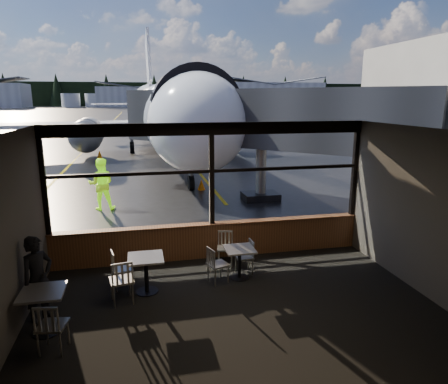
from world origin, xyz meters
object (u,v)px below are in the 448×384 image
object	(u,v)px
chair_mid_w	(122,269)
cone_nose	(201,185)
chair_near_e	(244,257)
cone_wing	(100,154)
jet_bridge	(275,144)
chair_left_s	(52,326)
passenger	(38,279)
cafe_table_near	(239,263)
chair_mid_s	(122,281)
cafe_table_left	(45,312)
chair_near_n	(225,249)
ground_crew	(101,184)
airliner	(162,75)
chair_near_w	(218,265)
cafe_table_mid	(146,275)

from	to	relation	value
chair_mid_w	cone_nose	world-z (taller)	chair_mid_w
chair_near_e	cone_wing	world-z (taller)	chair_near_e
jet_bridge	chair_left_s	distance (m)	11.40
jet_bridge	passenger	xyz separation A→B (m)	(-7.30, -7.80, -1.48)
passenger	cone_wing	size ratio (longest dim) A/B	3.27
jet_bridge	cafe_table_near	distance (m)	7.84
chair_near_e	chair_mid_s	size ratio (longest dim) A/B	0.87
cafe_table_left	chair_near_n	xyz separation A→B (m)	(3.76, 2.27, 0.01)
chair_near_e	passenger	distance (m)	4.42
cone_nose	passenger	bearing A→B (deg)	-114.62
chair_mid_s	chair_left_s	world-z (taller)	chair_mid_s
chair_near_e	cone_nose	world-z (taller)	chair_near_e
ground_crew	passenger	bearing A→B (deg)	87.27
chair_near_n	chair_left_s	bearing A→B (deg)	52.43
cafe_table_left	ground_crew	distance (m)	8.29
jet_bridge	cone_nose	distance (m)	4.10
chair_near_n	ground_crew	bearing A→B (deg)	-46.96
chair_near_n	chair_mid_w	world-z (taller)	chair_mid_w
jet_bridge	cone_wing	bearing A→B (deg)	120.35
chair_left_s	chair_near_e	bearing A→B (deg)	40.98
cafe_table_near	chair_left_s	distance (m)	4.18
airliner	jet_bridge	xyz separation A→B (m)	(3.41, -14.99, -3.41)
jet_bridge	cafe_table_near	size ratio (longest dim) A/B	14.34
chair_near_e	chair_mid_w	world-z (taller)	chair_mid_w
chair_near_w	ground_crew	size ratio (longest dim) A/B	0.44
airliner	cafe_table_left	bearing A→B (deg)	-100.53
chair_near_e	chair_left_s	world-z (taller)	chair_left_s
chair_left_s	cone_wing	bearing A→B (deg)	103.70
jet_bridge	cafe_table_near	bearing A→B (deg)	-115.03
airliner	cone_wing	world-z (taller)	airliner
cafe_table_near	cafe_table_left	xyz separation A→B (m)	(-3.91, -1.43, 0.04)
chair_mid_w	cone_nose	distance (m)	9.73
jet_bridge	cafe_table_left	distance (m)	11.11
passenger	chair_left_s	bearing A→B (deg)	-113.20
chair_left_s	cone_wing	distance (m)	22.64
chair_mid_w	cone_wing	xyz separation A→B (m)	(-2.19, 20.53, -0.19)
jet_bridge	passenger	distance (m)	10.79
jet_bridge	chair_left_s	world-z (taller)	jet_bridge
cafe_table_mid	cone_nose	distance (m)	9.88
jet_bridge	chair_near_w	world-z (taller)	jet_bridge
airliner	chair_near_e	xyz separation A→B (m)	(0.37, -21.66, -5.30)
chair_near_e	chair_near_n	world-z (taller)	chair_near_n
cafe_table_left	cone_nose	size ratio (longest dim) A/B	1.68
chair_near_e	cafe_table_near	bearing A→B (deg)	139.92
chair_mid_w	cafe_table_near	bearing A→B (deg)	77.25
airliner	cone_nose	world-z (taller)	airliner
jet_bridge	cafe_table_near	world-z (taller)	jet_bridge
chair_left_s	cafe_table_near	bearing A→B (deg)	39.53
cafe_table_mid	cafe_table_left	xyz separation A→B (m)	(-1.79, -1.18, 0.00)
cafe_table_near	chair_mid_w	distance (m)	2.63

